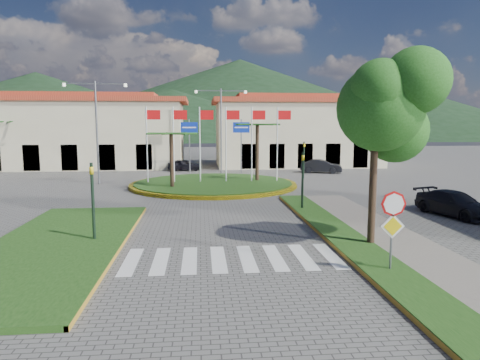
{
  "coord_description": "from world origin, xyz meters",
  "views": [
    {
      "loc": [
        -0.99,
        -10.45,
        4.66
      ],
      "look_at": [
        0.73,
        8.0,
        2.26
      ],
      "focal_mm": 32.0,
      "sensor_mm": 36.0,
      "label": 1
    }
  ],
  "objects": [
    {
      "name": "hill_far_west",
      "position": [
        -55.0,
        140.0,
        11.0
      ],
      "size": [
        140.0,
        140.0,
        22.0
      ],
      "primitive_type": "cone",
      "color": "black",
      "rests_on": "ground"
    },
    {
      "name": "stop_sign",
      "position": [
        4.9,
        1.96,
        1.79
      ],
      "size": [
        0.8,
        0.11,
        2.65
      ],
      "color": "slate",
      "rests_on": "ground"
    },
    {
      "name": "roundabout_island",
      "position": [
        0.0,
        22.0,
        0.17
      ],
      "size": [
        12.7,
        12.7,
        6.0
      ],
      "color": "yellow",
      "rests_on": "ground"
    },
    {
      "name": "median_left",
      "position": [
        -6.5,
        6.0,
        0.09
      ],
      "size": [
        5.0,
        14.0,
        0.18
      ],
      "primitive_type": "cube",
      "color": "#1A4012",
      "rests_on": "ground"
    },
    {
      "name": "hill_far_mid",
      "position": [
        15.0,
        160.0,
        15.0
      ],
      "size": [
        180.0,
        180.0,
        30.0
      ],
      "primitive_type": "cone",
      "color": "black",
      "rests_on": "ground"
    },
    {
      "name": "hill_near_back",
      "position": [
        -10.0,
        130.0,
        8.0
      ],
      "size": [
        110.0,
        110.0,
        16.0
      ],
      "primitive_type": "cone",
      "color": "black",
      "rests_on": "ground"
    },
    {
      "name": "deciduous_tree",
      "position": [
        5.5,
        5.0,
        5.18
      ],
      "size": [
        3.6,
        3.6,
        6.8
      ],
      "color": "black",
      "rests_on": "ground"
    },
    {
      "name": "car_side_right",
      "position": [
        12.0,
        10.02,
        0.63
      ],
      "size": [
        2.88,
        4.68,
        1.27
      ],
      "primitive_type": "imported",
      "rotation": [
        0.0,
        0.0,
        0.27
      ],
      "color": "black",
      "rests_on": "ground"
    },
    {
      "name": "traffic_light_left",
      "position": [
        -5.2,
        6.5,
        1.94
      ],
      "size": [
        0.15,
        0.18,
        3.2
      ],
      "color": "black",
      "rests_on": "ground"
    },
    {
      "name": "sidewalk_right",
      "position": [
        6.0,
        2.0,
        0.07
      ],
      "size": [
        4.0,
        28.0,
        0.15
      ],
      "primitive_type": "cube",
      "color": "gray",
      "rests_on": "ground"
    },
    {
      "name": "street_lamp_west",
      "position": [
        -9.0,
        24.0,
        4.5
      ],
      "size": [
        4.8,
        0.16,
        8.0
      ],
      "color": "slate",
      "rests_on": "ground"
    },
    {
      "name": "white_van",
      "position": [
        -5.96,
        36.3,
        0.67
      ],
      "size": [
        5.3,
        3.92,
        1.34
      ],
      "primitive_type": "imported",
      "rotation": [
        0.0,
        0.0,
        1.97
      ],
      "color": "white",
      "rests_on": "ground"
    },
    {
      "name": "crosswalk",
      "position": [
        0.0,
        4.0,
        0.01
      ],
      "size": [
        8.0,
        3.0,
        0.01
      ],
      "primitive_type": "cube",
      "color": "silver",
      "rests_on": "ground"
    },
    {
      "name": "ground",
      "position": [
        0.0,
        0.0,
        0.0
      ],
      "size": [
        160.0,
        160.0,
        0.0
      ],
      "primitive_type": "plane",
      "color": "#605E5B",
      "rests_on": "ground"
    },
    {
      "name": "direction_sign_east",
      "position": [
        3.0,
        30.97,
        3.53
      ],
      "size": [
        1.6,
        0.14,
        5.2
      ],
      "color": "slate",
      "rests_on": "ground"
    },
    {
      "name": "car_dark_a",
      "position": [
        -2.59,
        33.36,
        0.58
      ],
      "size": [
        3.5,
        1.56,
        1.17
      ],
      "primitive_type": "imported",
      "rotation": [
        0.0,
        0.0,
        1.63
      ],
      "color": "black",
      "rests_on": "ground"
    },
    {
      "name": "hill_far_east",
      "position": [
        70.0,
        135.0,
        9.0
      ],
      "size": [
        120.0,
        120.0,
        18.0
      ],
      "primitive_type": "cone",
      "color": "black",
      "rests_on": "ground"
    },
    {
      "name": "building_right",
      "position": [
        10.0,
        38.0,
        3.9
      ],
      "size": [
        19.08,
        9.54,
        8.05
      ],
      "color": "beige",
      "rests_on": "ground"
    },
    {
      "name": "car_dark_b",
      "position": [
        10.74,
        30.0,
        0.65
      ],
      "size": [
        4.19,
        2.53,
        1.3
      ],
      "primitive_type": "imported",
      "rotation": [
        0.0,
        0.0,
        1.26
      ],
      "color": "black",
      "rests_on": "ground"
    },
    {
      "name": "traffic_light_right",
      "position": [
        4.5,
        12.0,
        1.94
      ],
      "size": [
        0.15,
        0.18,
        3.2
      ],
      "color": "black",
      "rests_on": "ground"
    },
    {
      "name": "traffic_light_far",
      "position": [
        8.0,
        26.0,
        1.94
      ],
      "size": [
        0.18,
        0.15,
        3.2
      ],
      "color": "black",
      "rests_on": "ground"
    },
    {
      "name": "building_left",
      "position": [
        -14.0,
        38.0,
        3.9
      ],
      "size": [
        23.32,
        9.54,
        8.05
      ],
      "color": "beige",
      "rests_on": "ground"
    },
    {
      "name": "direction_sign_west",
      "position": [
        -2.0,
        30.97,
        3.53
      ],
      "size": [
        1.6,
        0.14,
        5.2
      ],
      "color": "slate",
      "rests_on": "ground"
    },
    {
      "name": "verge_right",
      "position": [
        4.8,
        2.0,
        0.09
      ],
      "size": [
        1.6,
        28.0,
        0.18
      ],
      "primitive_type": "cube",
      "color": "#1A4012",
      "rests_on": "ground"
    },
    {
      "name": "street_lamp_centre",
      "position": [
        1.0,
        30.0,
        4.5
      ],
      "size": [
        4.8,
        0.16,
        8.0
      ],
      "color": "slate",
      "rests_on": "ground"
    }
  ]
}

